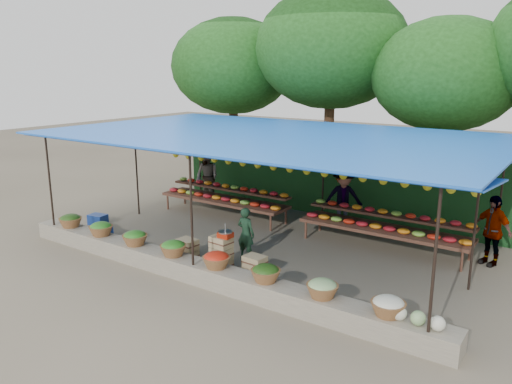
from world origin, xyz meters
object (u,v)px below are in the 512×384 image
Objects in this scene: crate_counter at (220,256)px; blue_crate_front at (102,232)px; blue_crate_back at (98,220)px; vendor_seated at (246,233)px; weighing_scale at (225,234)px.

blue_crate_front is at bearing -179.29° from crate_counter.
blue_crate_front is at bearing -41.11° from blue_crate_back.
vendor_seated reaches higher than blue_crate_back.
blue_crate_back is at bearing 173.19° from crate_counter.
weighing_scale reaches higher than blue_crate_back.
vendor_seated reaches higher than blue_crate_front.
crate_counter reaches higher than blue_crate_front.
blue_crate_front is (-4.11, -0.05, -0.70)m from weighing_scale.
vendor_seated is (0.10, 0.83, 0.31)m from crate_counter.
vendor_seated is (-0.05, 0.83, -0.22)m from weighing_scale.
vendor_seated is at bearing 93.67° from weighing_scale.
crate_counter is at bearing 180.00° from weighing_scale.
weighing_scale reaches higher than blue_crate_front.
vendor_seated is 2.55× the size of blue_crate_front.
vendor_seated reaches higher than crate_counter.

